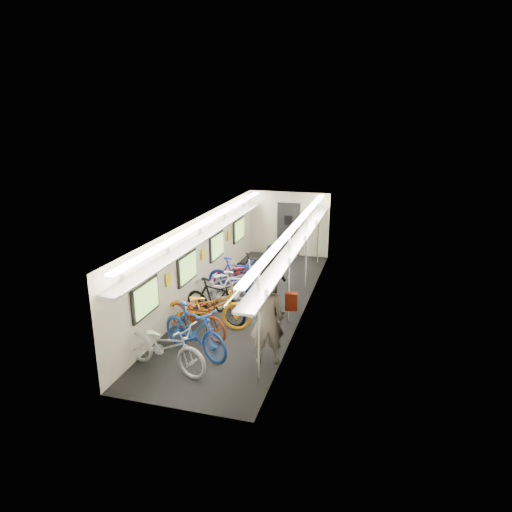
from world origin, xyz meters
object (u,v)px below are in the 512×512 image
Objects in this scene: bicycle_1 at (194,330)px; passenger_near at (267,320)px; bicycle_0 at (165,346)px; backpack at (291,302)px; passenger_mid at (272,278)px.

bicycle_1 is 1.00× the size of passenger_near.
bicycle_0 is 2.77m from backpack.
bicycle_1 is at bearing -15.15° from passenger_near.
bicycle_0 is 1.06× the size of passenger_near.
bicycle_0 is at bearing 107.13° from passenger_mid.
passenger_near reaches higher than bicycle_0.
passenger_mid is (1.39, 3.53, 0.38)m from bicycle_0.
passenger_mid is at bearing 102.41° from backpack.
bicycle_1 is (0.34, 0.73, 0.04)m from bicycle_0.
bicycle_0 is 1.06× the size of bicycle_1.
passenger_mid reaches higher than backpack.
bicycle_0 is 0.81m from bicycle_1.
passenger_mid is at bearing 4.20° from bicycle_1.
passenger_near is at bearing -60.38° from bicycle_1.
bicycle_1 is 2.19m from backpack.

